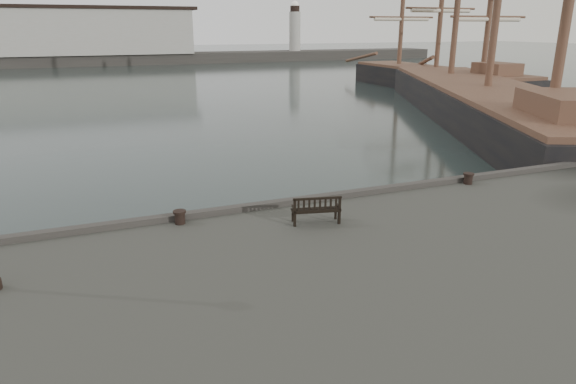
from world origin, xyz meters
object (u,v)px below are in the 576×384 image
(bench, at_px, (316,215))
(tall_ship_far, at_px, (435,84))
(bollard_left, at_px, (180,217))
(bollard_right, at_px, (468,179))
(tall_ship_main, at_px, (485,111))

(bench, height_order, tall_ship_far, tall_ship_far)
(bollard_left, xyz_separation_m, bollard_right, (10.26, 0.00, 0.00))
(bench, xyz_separation_m, bollard_left, (-3.60, 1.41, -0.06))
(bench, relative_size, tall_ship_main, 0.04)
(bollard_right, height_order, tall_ship_far, tall_ship_far)
(bench, distance_m, tall_ship_far, 47.84)
(bollard_right, xyz_separation_m, tall_ship_far, (25.04, 34.39, -1.00))
(bollard_left, relative_size, tall_ship_far, 0.01)
(bollard_left, distance_m, bollard_right, 10.26)
(bollard_left, relative_size, tall_ship_main, 0.01)
(bollard_left, relative_size, bollard_right, 0.98)
(bollard_right, distance_m, tall_ship_far, 42.55)
(tall_ship_main, bearing_deg, bollard_left, -122.49)
(bollard_left, bearing_deg, tall_ship_far, 44.25)
(bench, xyz_separation_m, tall_ship_far, (31.71, 35.80, -1.06))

